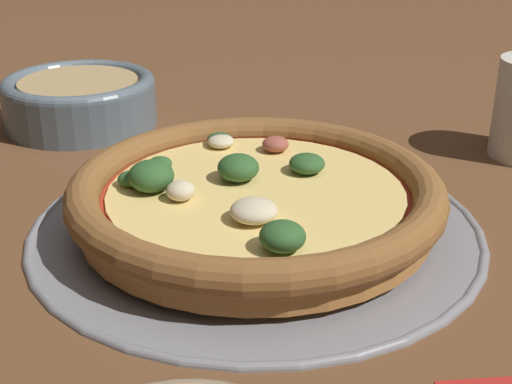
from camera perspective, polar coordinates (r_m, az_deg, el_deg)
name	(u,v)px	position (r m, az deg, el deg)	size (l,w,h in m)	color
ground_plane	(256,228)	(0.50, 0.00, -2.89)	(3.00, 3.00, 0.00)	brown
pizza_tray	(256,224)	(0.50, 0.00, -2.58)	(0.32, 0.32, 0.01)	gray
pizza	(255,196)	(0.49, -0.08, -0.29)	(0.26, 0.26, 0.04)	#A86B33
bowl_near	(80,98)	(0.72, -13.91, 7.28)	(0.15, 0.15, 0.05)	slate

